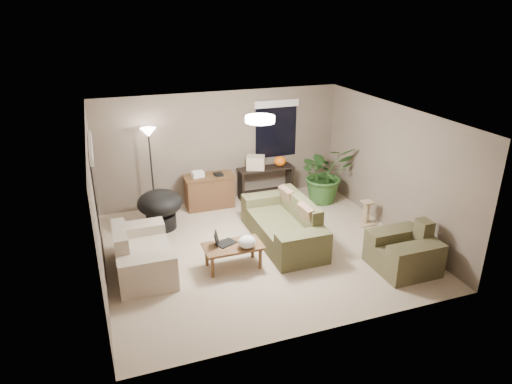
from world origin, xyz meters
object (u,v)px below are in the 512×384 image
object	(u,v)px
desk	(210,191)
papasan_chair	(160,207)
armchair	(404,253)
houseplant	(325,180)
loveseat	(141,256)
floor_lamp	(149,143)
coffee_table	(233,248)
main_sofa	(285,226)
console_table	(266,180)
cat_scratching_post	(366,214)

from	to	relation	value
desk	papasan_chair	size ratio (longest dim) A/B	1.04
armchair	houseplant	xyz separation A→B (m)	(0.08, 3.08, 0.22)
armchair	desk	bearing A→B (deg)	124.39
papasan_chair	loveseat	bearing A→B (deg)	-109.83
armchair	desk	world-z (taller)	armchair
floor_lamp	houseplant	bearing A→B (deg)	-8.48
desk	loveseat	bearing A→B (deg)	-128.05
houseplant	desk	bearing A→B (deg)	167.97
coffee_table	floor_lamp	distance (m)	3.06
armchair	desk	size ratio (longest dim) A/B	0.91
coffee_table	papasan_chair	distance (m)	2.14
armchair	floor_lamp	world-z (taller)	floor_lamp
loveseat	desk	size ratio (longest dim) A/B	1.45
desk	floor_lamp	distance (m)	1.72
main_sofa	armchair	world-z (taller)	same
floor_lamp	houseplant	world-z (taller)	floor_lamp
console_table	floor_lamp	world-z (taller)	floor_lamp
main_sofa	cat_scratching_post	size ratio (longest dim) A/B	4.40
console_table	papasan_chair	distance (m)	2.66
console_table	desk	bearing A→B (deg)	-176.98
desk	floor_lamp	bearing A→B (deg)	179.17
main_sofa	coffee_table	bearing A→B (deg)	-153.54
main_sofa	houseplant	xyz separation A→B (m)	(1.60, 1.47, 0.23)
main_sofa	desk	bearing A→B (deg)	115.45
console_table	coffee_table	bearing A→B (deg)	-120.91
loveseat	floor_lamp	world-z (taller)	floor_lamp
desk	houseplant	world-z (taller)	houseplant
coffee_table	desk	bearing A→B (deg)	84.56
loveseat	coffee_table	world-z (taller)	loveseat
console_table	cat_scratching_post	distance (m)	2.48
papasan_chair	houseplant	xyz separation A→B (m)	(3.74, 0.14, 0.06)
floor_lamp	console_table	bearing A→B (deg)	1.20
loveseat	papasan_chair	distance (m)	1.65
console_table	houseplant	size ratio (longest dim) A/B	0.97
main_sofa	cat_scratching_post	distance (m)	1.87
loveseat	houseplant	size ratio (longest dim) A/B	1.19
armchair	cat_scratching_post	xyz separation A→B (m)	(0.35, 1.71, -0.08)
loveseat	cat_scratching_post	bearing A→B (deg)	3.97
coffee_table	console_table	bearing A→B (deg)	59.09
main_sofa	papasan_chair	bearing A→B (deg)	148.30
floor_lamp	cat_scratching_post	world-z (taller)	floor_lamp
armchair	houseplant	size ratio (longest dim) A/B	0.75
papasan_chair	cat_scratching_post	distance (m)	4.20
loveseat	console_table	world-z (taller)	loveseat
main_sofa	loveseat	distance (m)	2.71
main_sofa	houseplant	bearing A→B (deg)	42.51
main_sofa	loveseat	xyz separation A→B (m)	(-2.70, -0.22, 0.00)
main_sofa	houseplant	world-z (taller)	houseplant
armchair	main_sofa	bearing A→B (deg)	133.37
armchair	papasan_chair	size ratio (longest dim) A/B	0.95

